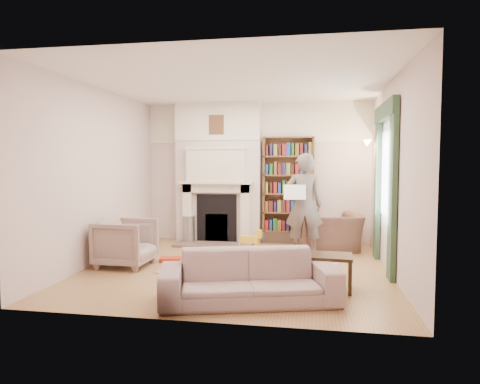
% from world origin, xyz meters
% --- Properties ---
extents(floor, '(4.50, 4.50, 0.00)m').
position_xyz_m(floor, '(0.00, 0.00, 0.00)').
color(floor, olive).
rests_on(floor, ground).
extents(ceiling, '(4.50, 4.50, 0.00)m').
position_xyz_m(ceiling, '(0.00, 0.00, 2.80)').
color(ceiling, white).
rests_on(ceiling, wall_back).
extents(wall_back, '(4.50, 0.00, 4.50)m').
position_xyz_m(wall_back, '(0.00, 2.25, 1.40)').
color(wall_back, beige).
rests_on(wall_back, floor).
extents(wall_front, '(4.50, 0.00, 4.50)m').
position_xyz_m(wall_front, '(0.00, -2.25, 1.40)').
color(wall_front, beige).
rests_on(wall_front, floor).
extents(wall_left, '(0.00, 4.50, 4.50)m').
position_xyz_m(wall_left, '(-2.25, 0.00, 1.40)').
color(wall_left, beige).
rests_on(wall_left, floor).
extents(wall_right, '(0.00, 4.50, 4.50)m').
position_xyz_m(wall_right, '(2.25, 0.00, 1.40)').
color(wall_right, beige).
rests_on(wall_right, floor).
extents(fireplace, '(1.70, 0.58, 2.80)m').
position_xyz_m(fireplace, '(-0.75, 2.05, 1.39)').
color(fireplace, beige).
rests_on(fireplace, floor).
extents(bookcase, '(1.00, 0.24, 1.85)m').
position_xyz_m(bookcase, '(0.65, 2.12, 1.18)').
color(bookcase, brown).
rests_on(bookcase, floor).
extents(window, '(0.02, 0.90, 1.30)m').
position_xyz_m(window, '(2.23, 0.40, 1.45)').
color(window, silver).
rests_on(window, wall_right).
extents(curtain_left, '(0.07, 0.32, 2.40)m').
position_xyz_m(curtain_left, '(2.20, -0.30, 1.20)').
color(curtain_left, '#324C31').
rests_on(curtain_left, floor).
extents(curtain_right, '(0.07, 0.32, 2.40)m').
position_xyz_m(curtain_right, '(2.20, 1.10, 1.20)').
color(curtain_right, '#324C31').
rests_on(curtain_right, floor).
extents(pelmet, '(0.09, 1.70, 0.24)m').
position_xyz_m(pelmet, '(2.19, 0.40, 2.38)').
color(pelmet, '#324C31').
rests_on(pelmet, wall_right).
extents(wall_sconce, '(0.20, 0.24, 0.24)m').
position_xyz_m(wall_sconce, '(2.03, 1.50, 1.90)').
color(wall_sconce, gold).
rests_on(wall_sconce, wall_right).
extents(rug, '(2.72, 2.35, 0.01)m').
position_xyz_m(rug, '(0.21, 0.04, 0.01)').
color(rug, beige).
rests_on(rug, floor).
extents(armchair_reading, '(1.22, 1.12, 0.68)m').
position_xyz_m(armchair_reading, '(1.43, 1.58, 0.34)').
color(armchair_reading, '#50322A').
rests_on(armchair_reading, floor).
extents(armchair_left, '(0.83, 0.81, 0.73)m').
position_xyz_m(armchair_left, '(-1.73, -0.17, 0.37)').
color(armchair_left, '#B1A992').
rests_on(armchair_left, floor).
extents(sofa, '(2.17, 1.30, 0.59)m').
position_xyz_m(sofa, '(0.42, -1.55, 0.30)').
color(sofa, '#BDA99C').
rests_on(sofa, floor).
extents(man_reading, '(0.68, 0.48, 1.77)m').
position_xyz_m(man_reading, '(0.98, 0.98, 0.88)').
color(man_reading, '#5C5149').
rests_on(man_reading, floor).
extents(newspaper, '(0.37, 0.14, 0.25)m').
position_xyz_m(newspaper, '(0.83, 0.78, 1.12)').
color(newspaper, white).
rests_on(newspaper, man_reading).
extents(coffee_table, '(0.73, 0.49, 0.45)m').
position_xyz_m(coffee_table, '(1.28, -0.90, 0.23)').
color(coffee_table, '#311E11').
rests_on(coffee_table, floor).
extents(paraffin_heater, '(0.30, 0.30, 0.55)m').
position_xyz_m(paraffin_heater, '(-1.31, 1.81, 0.28)').
color(paraffin_heater, '#989B9F').
rests_on(paraffin_heater, floor).
extents(rocking_horse, '(0.53, 0.25, 0.45)m').
position_xyz_m(rocking_horse, '(0.05, 0.93, 0.23)').
color(rocking_horse, gold).
rests_on(rocking_horse, rug).
extents(board_game, '(0.49, 0.49, 0.03)m').
position_xyz_m(board_game, '(-0.30, -0.46, 0.03)').
color(board_game, '#CFD049').
rests_on(board_game, rug).
extents(game_box_lid, '(0.37, 0.28, 0.06)m').
position_xyz_m(game_box_lid, '(-1.15, 0.23, 0.04)').
color(game_box_lid, '#B22814').
rests_on(game_box_lid, rug).
extents(comic_annuals, '(0.31, 0.44, 0.02)m').
position_xyz_m(comic_annuals, '(0.38, -0.37, 0.02)').
color(comic_annuals, red).
rests_on(comic_annuals, rug).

